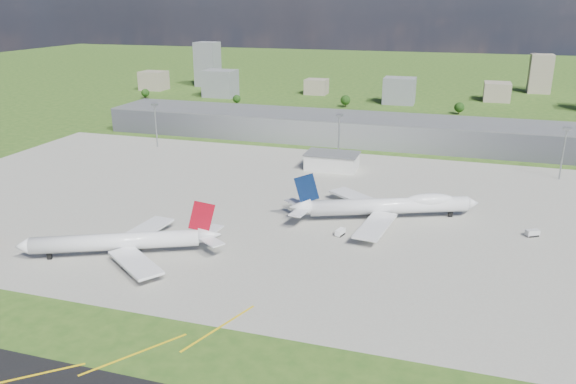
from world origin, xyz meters
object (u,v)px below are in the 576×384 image
(airliner_red_twin, at_px, (124,242))
(van_white_near, at_px, (340,232))
(tug_yellow, at_px, (115,241))
(airliner_blue_quad, at_px, (389,206))
(van_white_far, at_px, (532,233))

(airliner_red_twin, distance_m, van_white_near, 77.13)
(airliner_red_twin, bearing_deg, tug_yellow, -65.56)
(airliner_blue_quad, height_order, tug_yellow, airliner_blue_quad)
(airliner_red_twin, xyz_separation_m, airliner_blue_quad, (81.50, 60.67, 0.56))
(airliner_blue_quad, relative_size, tug_yellow, 19.86)
(airliner_red_twin, relative_size, tug_yellow, 17.52)
(airliner_red_twin, xyz_separation_m, van_white_far, (134.59, 58.66, -3.70))
(airliner_blue_quad, relative_size, van_white_near, 14.24)
(airliner_blue_quad, xyz_separation_m, van_white_near, (-14.84, -22.07, -4.31))
(van_white_far, bearing_deg, airliner_blue_quad, 147.70)
(tug_yellow, xyz_separation_m, van_white_near, (75.88, 30.56, 0.35))
(airliner_blue_quad, height_order, van_white_far, airliner_blue_quad)
(tug_yellow, bearing_deg, airliner_blue_quad, -16.74)
(tug_yellow, xyz_separation_m, van_white_far, (143.80, 50.62, 0.41))
(tug_yellow, bearing_deg, van_white_near, -24.92)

